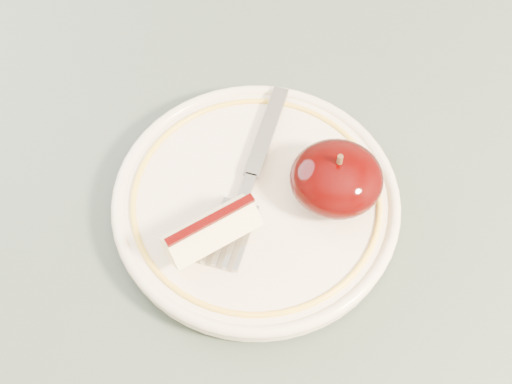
# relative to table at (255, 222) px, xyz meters

# --- Properties ---
(table) EXTENTS (0.90, 0.90, 0.75)m
(table) POSITION_rel_table_xyz_m (0.00, 0.00, 0.00)
(table) COLOR brown
(table) RESTS_ON ground
(plate) EXTENTS (0.21, 0.21, 0.02)m
(plate) POSITION_rel_table_xyz_m (0.00, -0.04, 0.10)
(plate) COLOR beige
(plate) RESTS_ON table
(apple_half) EXTENTS (0.07, 0.06, 0.05)m
(apple_half) POSITION_rel_table_xyz_m (0.06, -0.03, 0.13)
(apple_half) COLOR black
(apple_half) RESTS_ON plate
(apple_wedge) EXTENTS (0.07, 0.06, 0.03)m
(apple_wedge) POSITION_rel_table_xyz_m (-0.03, -0.07, 0.12)
(apple_wedge) COLOR beige
(apple_wedge) RESTS_ON plate
(fork) EXTENTS (0.05, 0.16, 0.00)m
(fork) POSITION_rel_table_xyz_m (-0.00, -0.02, 0.11)
(fork) COLOR #93959B
(fork) RESTS_ON plate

